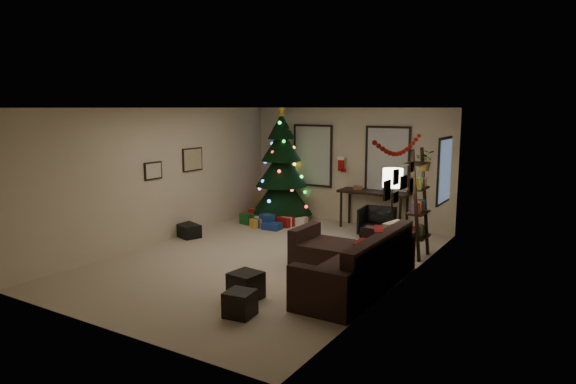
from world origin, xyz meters
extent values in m
plane|color=tan|center=(0.00, 0.00, 0.00)|extent=(7.00, 7.00, 0.00)
plane|color=white|center=(0.00, 0.00, 2.70)|extent=(7.00, 7.00, 0.00)
plane|color=beige|center=(0.00, 3.50, 1.35)|extent=(5.00, 0.00, 5.00)
plane|color=beige|center=(0.00, -3.50, 1.35)|extent=(5.00, 0.00, 5.00)
plane|color=beige|center=(-2.50, 0.00, 1.35)|extent=(0.00, 7.00, 7.00)
plane|color=beige|center=(2.50, 0.00, 1.35)|extent=(0.00, 7.00, 7.00)
cube|color=#728CB2|center=(-0.95, 3.47, 1.55)|extent=(0.94, 0.02, 1.35)
cube|color=beige|center=(-0.95, 3.47, 1.55)|extent=(0.94, 0.03, 1.35)
cube|color=#728CB2|center=(0.95, 3.47, 1.55)|extent=(0.94, 0.02, 1.35)
cube|color=beige|center=(0.95, 3.47, 1.55)|extent=(0.94, 0.03, 1.35)
cube|color=#728CB2|center=(2.47, 2.55, 1.50)|extent=(0.05, 0.27, 1.17)
cube|color=beige|center=(2.47, 2.55, 1.50)|extent=(0.05, 0.45, 1.17)
cylinder|color=black|center=(-1.52, 2.93, 0.17)|extent=(0.11, 0.11, 0.33)
cone|color=black|center=(-1.52, 2.93, 0.66)|extent=(1.50, 1.50, 1.05)
cone|color=black|center=(-1.52, 2.93, 1.27)|extent=(1.24, 1.24, 0.89)
cone|color=black|center=(-1.52, 2.93, 1.83)|extent=(0.97, 0.97, 0.77)
cone|color=black|center=(-1.52, 2.93, 2.27)|extent=(0.66, 0.66, 0.61)
cylinder|color=maroon|center=(-1.52, 2.93, 0.02)|extent=(1.22, 1.22, 0.04)
cube|color=maroon|center=(-1.05, 2.35, 0.11)|extent=(0.35, 0.28, 0.22)
cube|color=navy|center=(-1.35, 2.05, 0.15)|extent=(0.28, 0.25, 0.30)
cube|color=silver|center=(-0.80, 2.65, 0.09)|extent=(0.25, 0.30, 0.18)
cube|color=#14591E|center=(-1.95, 2.10, 0.12)|extent=(0.30, 0.22, 0.25)
cube|color=gold|center=(-1.55, 1.90, 0.10)|extent=(0.22, 0.22, 0.20)
cube|color=maroon|center=(-2.05, 2.55, 0.14)|extent=(0.26, 0.26, 0.28)
cube|color=navy|center=(-1.15, 1.95, 0.07)|extent=(0.40, 0.30, 0.15)
cube|color=silver|center=(-1.67, 2.28, 0.09)|extent=(0.28, 0.24, 0.18)
cube|color=black|center=(2.03, -0.50, 0.20)|extent=(0.88, 2.34, 0.41)
cube|color=black|center=(2.37, -0.50, 0.64)|extent=(0.20, 2.34, 0.46)
cube|color=black|center=(2.03, -1.77, 0.32)|extent=(0.88, 0.20, 0.64)
cube|color=black|center=(2.03, 0.77, 0.32)|extent=(0.88, 0.20, 0.64)
cube|color=black|center=(1.18, 0.23, 0.20)|extent=(0.83, 0.88, 0.41)
cube|color=black|center=(0.67, 0.23, 0.32)|extent=(0.18, 0.88, 0.64)
cube|color=maroon|center=(2.21, -0.88, 0.64)|extent=(0.17, 0.41, 0.40)
cube|color=maroon|center=(2.21, -0.19, 0.64)|extent=(0.30, 0.49, 0.48)
cube|color=#BDB399|center=(2.21, 0.44, 0.63)|extent=(0.22, 0.48, 0.46)
cube|color=black|center=(0.85, -1.77, 0.19)|extent=(0.45, 0.45, 0.39)
cube|color=black|center=(1.15, -2.31, 0.17)|extent=(0.40, 0.40, 0.34)
cube|color=black|center=(0.75, 3.22, 0.83)|extent=(1.59, 0.57, 0.06)
cylinder|color=black|center=(0.05, 2.99, 0.40)|extent=(0.06, 0.06, 0.79)
cylinder|color=black|center=(0.05, 3.45, 0.40)|extent=(0.06, 0.06, 0.79)
cylinder|color=black|center=(1.45, 2.99, 0.40)|extent=(0.06, 0.06, 0.79)
cylinder|color=black|center=(1.45, 3.45, 0.40)|extent=(0.06, 0.06, 0.79)
imported|color=black|center=(1.09, 2.57, 0.32)|extent=(0.67, 0.63, 0.64)
cube|color=black|center=(2.32, 1.27, 1.00)|extent=(0.05, 0.05, 1.99)
cube|color=black|center=(2.32, 1.80, 1.00)|extent=(0.05, 0.05, 1.99)
cube|color=black|center=(2.29, 1.53, 0.39)|extent=(0.30, 0.55, 0.03)
cube|color=black|center=(2.29, 1.53, 0.83)|extent=(0.30, 0.55, 0.03)
cube|color=black|center=(2.29, 1.53, 1.27)|extent=(0.30, 0.55, 0.03)
cube|color=black|center=(2.29, 1.53, 1.72)|extent=(0.30, 0.55, 0.03)
imported|color=#4C4C4C|center=(2.30, 1.79, 1.81)|extent=(0.54, 0.50, 0.49)
cylinder|color=black|center=(1.95, 1.08, 0.02)|extent=(0.29, 0.29, 0.03)
cylinder|color=black|center=(1.95, 1.08, 0.73)|extent=(0.03, 0.03, 1.39)
cylinder|color=white|center=(1.95, 1.08, 1.49)|extent=(0.35, 0.35, 0.33)
cube|color=black|center=(-2.48, 0.87, 1.60)|extent=(0.04, 0.60, 0.50)
cube|color=tan|center=(-2.48, 0.87, 1.60)|extent=(0.01, 0.54, 0.45)
cube|color=black|center=(-2.48, -0.27, 1.47)|extent=(0.04, 0.45, 0.35)
cube|color=beige|center=(-2.48, -0.27, 1.47)|extent=(0.01, 0.41, 0.31)
cube|color=black|center=(2.48, -0.60, 1.55)|extent=(0.03, 0.22, 0.28)
cube|color=black|center=(2.48, -0.25, 1.70)|extent=(0.03, 0.18, 0.22)
cube|color=black|center=(2.48, -0.25, 1.40)|extent=(0.03, 0.20, 0.16)
cube|color=black|center=(2.48, 0.10, 1.58)|extent=(0.03, 0.26, 0.20)
cube|color=black|center=(2.48, 0.45, 1.48)|extent=(0.03, 0.18, 0.24)
cube|color=black|center=(2.48, 0.45, 1.78)|extent=(0.03, 0.16, 0.16)
cube|color=#990F0C|center=(-0.15, 3.38, 1.38)|extent=(0.14, 0.04, 0.30)
cube|color=white|center=(-0.15, 3.38, 1.53)|extent=(0.16, 0.05, 0.08)
cube|color=#990F0C|center=(-0.08, 3.38, 1.25)|extent=(0.10, 0.04, 0.08)
cube|color=#990F0C|center=(0.18, 3.59, 1.54)|extent=(0.14, 0.04, 0.30)
cube|color=white|center=(0.18, 3.59, 1.69)|extent=(0.16, 0.05, 0.08)
cube|color=#990F0C|center=(0.25, 3.59, 1.41)|extent=(0.10, 0.04, 0.08)
cube|color=black|center=(-2.29, 0.46, 0.14)|extent=(0.64, 0.53, 0.28)
camera|label=1|loc=(5.02, -7.41, 2.71)|focal=31.96mm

